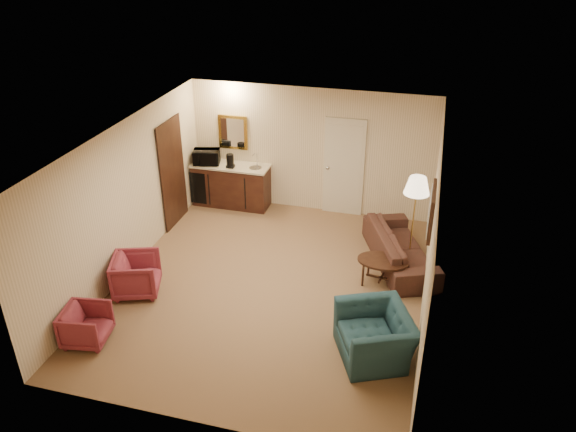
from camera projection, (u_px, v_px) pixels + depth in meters
The scene contains 12 objects.
ground at pixel (269, 286), 9.43m from camera, with size 6.00×6.00×0.00m, color brown.
room_walls at pixel (275, 174), 9.30m from camera, with size 5.02×6.01×2.61m.
wetbar_cabinet at pixel (231, 185), 11.91m from camera, with size 1.64×0.58×0.92m, color #391E12.
sofa at pixel (401, 243), 9.88m from camera, with size 2.13×0.62×0.83m, color black.
teal_armchair at pixel (375, 328), 7.73m from camera, with size 1.07×0.70×0.94m, color #1B3945.
rose_chair_near at pixel (136, 273), 9.11m from camera, with size 0.71×0.67×0.73m, color maroon.
rose_chair_far at pixel (86, 324), 8.06m from camera, with size 0.61×0.57×0.62m, color maroon.
coffee_table at pixel (382, 272), 9.36m from camera, with size 0.84×0.56×0.48m, color #311C10.
floor_lamp at pixel (413, 220), 9.73m from camera, with size 0.44×0.44×1.66m, color #AE883A.
waste_bin at pixel (261, 203), 11.84m from camera, with size 0.26×0.26×0.32m, color black.
microwave at pixel (206, 155), 11.67m from camera, with size 0.54×0.30×0.37m, color black.
coffee_maker at pixel (230, 161), 11.51m from camera, with size 0.15×0.15×0.29m, color black.
Camera 1 is at (2.31, -7.43, 5.45)m, focal length 35.00 mm.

